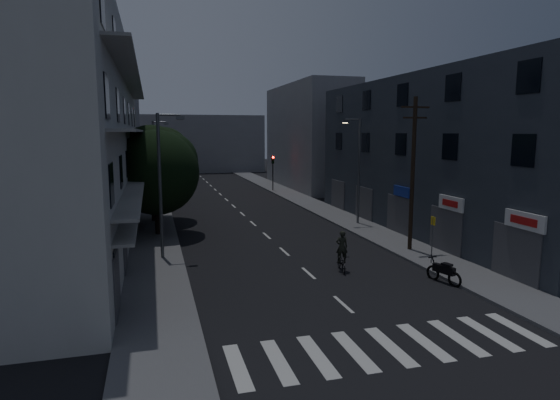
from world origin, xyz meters
TOP-DOWN VIEW (x-y plane):
  - ground at (0.00, 25.00)m, footprint 160.00×160.00m
  - sidewalk_left at (-7.50, 25.00)m, footprint 3.00×90.00m
  - sidewalk_right at (7.50, 25.00)m, footprint 3.00×90.00m
  - crosswalk at (-0.00, -2.00)m, footprint 10.90×3.00m
  - lane_markings at (0.00, 31.25)m, footprint 0.15×60.50m
  - building_left at (-11.98, 18.00)m, footprint 7.00×36.00m
  - building_right at (11.99, 14.00)m, footprint 6.19×28.00m
  - building_far_left at (-12.00, 48.00)m, footprint 6.00×20.00m
  - building_far_right at (12.00, 42.00)m, footprint 6.00×20.00m
  - building_far_end at (0.00, 70.00)m, footprint 24.00×8.00m
  - tree_near at (-7.15, 17.54)m, footprint 5.79×5.79m
  - tree_mid at (-7.39, 22.74)m, footprint 6.13×6.13m
  - tree_far at (-7.30, 35.10)m, footprint 6.13×6.13m
  - traffic_signal_far_right at (6.50, 38.88)m, footprint 0.28×0.37m
  - traffic_signal_far_left at (-6.48, 38.49)m, footprint 0.28×0.37m
  - street_lamp_left_near at (-6.99, 11.11)m, footprint 1.51×0.25m
  - street_lamp_right at (7.62, 17.41)m, footprint 1.51×0.25m
  - street_lamp_left_far at (-7.15, 30.33)m, footprint 1.51×0.25m
  - utility_pole at (7.29, 9.05)m, footprint 1.80×0.24m
  - bus_stop_sign at (6.83, 6.08)m, footprint 0.06×0.35m
  - motorcycle at (5.73, 3.37)m, footprint 0.82×1.97m
  - cyclist at (1.77, 6.43)m, footprint 0.87×1.75m

SIDE VIEW (x-z plane):
  - ground at x=0.00m, z-range 0.00..0.00m
  - crosswalk at x=0.00m, z-range 0.00..0.01m
  - lane_markings at x=0.00m, z-range 0.00..0.01m
  - sidewalk_left at x=-7.50m, z-range 0.00..0.15m
  - sidewalk_right at x=7.50m, z-range 0.00..0.15m
  - motorcycle at x=5.73m, z-range -0.14..1.16m
  - cyclist at x=1.77m, z-range -0.35..1.78m
  - bus_stop_sign at x=6.83m, z-range 0.63..3.15m
  - traffic_signal_far_right at x=6.50m, z-range 1.05..5.15m
  - traffic_signal_far_left at x=-6.48m, z-range 1.05..5.15m
  - street_lamp_left_near at x=-6.99m, z-range 0.60..8.60m
  - street_lamp_right at x=7.62m, z-range 0.60..8.60m
  - street_lamp_left_far at x=-7.15m, z-range 0.60..8.60m
  - tree_near at x=-7.15m, z-range 1.05..8.19m
  - tree_mid at x=-7.39m, z-range 1.09..8.63m
  - utility_pole at x=7.29m, z-range 0.37..9.37m
  - tree_far at x=-7.30m, z-range 1.11..8.70m
  - building_far_end at x=0.00m, z-range 0.00..10.00m
  - building_right at x=11.99m, z-range 0.00..11.00m
  - building_far_right at x=12.00m, z-range 0.00..13.00m
  - building_left at x=-11.98m, z-range -0.01..13.99m
  - building_far_left at x=-12.00m, z-range 0.00..16.00m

